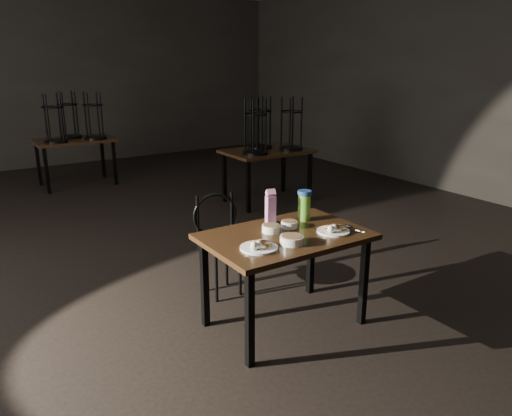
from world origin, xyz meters
TOP-DOWN VIEW (x-y plane):
  - room at (-0.06, 0.01)m, footprint 12.00×12.04m
  - main_table at (0.48, -1.21)m, footprint 1.20×0.80m
  - plate_left at (0.15, -1.35)m, footprint 0.26×0.26m
  - plate_right at (0.81, -1.37)m, footprint 0.25×0.25m
  - bowl_near at (0.42, -1.11)m, footprint 0.14×0.14m
  - bowl_far at (0.60, -1.10)m, footprint 0.13×0.13m
  - bowl_big at (0.40, -1.39)m, footprint 0.17×0.17m
  - juice_carton at (0.53, -0.94)m, footprint 0.09×0.09m
  - water_bottle at (0.81, -1.02)m, footprint 0.12×0.12m
  - spoon at (0.99, -1.35)m, footprint 0.05×0.20m
  - bentwood_chair at (0.36, -0.41)m, footprint 0.44×0.44m
  - bg_table_right at (2.33, 1.71)m, footprint 1.20×0.80m
  - bg_table_far at (0.29, 4.19)m, footprint 1.20×0.80m

SIDE VIEW (x-z plane):
  - bentwood_chair at x=0.36m, z-range 0.08..0.96m
  - main_table at x=0.48m, z-range 0.30..1.05m
  - spoon at x=0.99m, z-range 0.75..0.76m
  - plate_right at x=0.81m, z-range 0.73..0.81m
  - plate_left at x=0.15m, z-range 0.73..0.82m
  - bowl_far at x=0.60m, z-range 0.75..0.80m
  - bg_table_right at x=2.33m, z-range 0.04..1.52m
  - bg_table_far at x=0.29m, z-range 0.04..1.52m
  - bowl_near at x=0.42m, z-range 0.75..0.81m
  - bowl_big at x=0.40m, z-range 0.75..0.81m
  - water_bottle at x=0.81m, z-range 0.75..1.00m
  - juice_carton at x=0.53m, z-range 0.74..1.02m
  - room at x=-0.06m, z-range 0.72..3.94m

